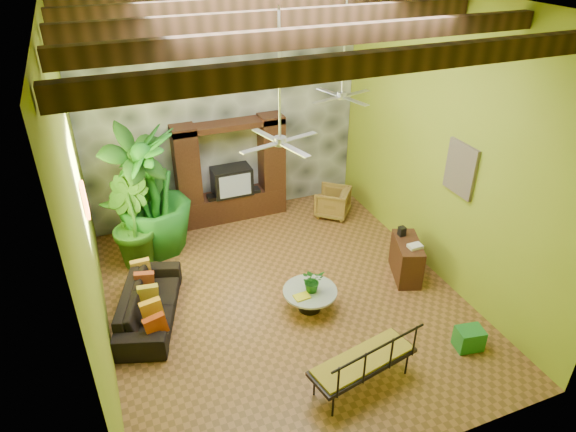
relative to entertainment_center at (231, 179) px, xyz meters
name	(u,v)px	position (x,y,z in m)	size (l,w,h in m)	color
ground	(284,298)	(0.00, -3.14, -0.97)	(7.00, 7.00, 0.00)	brown
ceiling	(282,0)	(0.00, -3.14, 4.03)	(6.00, 7.00, 0.02)	silver
back_wall	(222,106)	(0.00, 0.36, 1.53)	(6.00, 0.02, 5.00)	#8CA124
left_wall	(80,207)	(-3.00, -3.14, 1.53)	(0.02, 7.00, 5.00)	#8CA124
right_wall	(442,145)	(3.00, -3.14, 1.53)	(0.02, 7.00, 5.00)	#8CA124
stone_accent_wall	(223,107)	(0.00, 0.30, 1.53)	(5.98, 0.10, 4.98)	#3D4045
ceiling_beams	(282,18)	(0.00, -3.14, 3.81)	(5.95, 5.36, 0.22)	#3B2212
entertainment_center	(231,179)	(0.00, 0.00, 0.00)	(2.40, 0.55, 2.30)	#32190E
ceiling_fan_front	(280,128)	(-0.20, -3.54, 2.44)	(1.28, 1.28, 1.86)	silver
ceiling_fan_back	(342,84)	(1.60, -1.94, 2.44)	(1.28, 1.28, 1.86)	silver
wall_art_mask	(85,200)	(-2.96, -2.14, 1.13)	(0.06, 0.32, 0.55)	orange
wall_art_painting	(461,169)	(2.96, -3.74, 1.33)	(0.06, 0.70, 0.90)	#22537D
sofa	(149,304)	(-2.30, -2.79, -0.66)	(2.10, 0.82, 0.61)	black
wicker_armchair	(332,202)	(2.13, -0.77, -0.64)	(0.70, 0.72, 0.66)	olive
tall_plant_a	(140,192)	(-2.00, -0.64, 0.38)	(1.41, 0.96, 2.68)	#235A17
tall_plant_b	(130,222)	(-2.30, -1.00, -0.05)	(1.01, 0.81, 1.84)	#2E6A1C
tall_plant_c	(152,193)	(-1.79, -0.68, 0.32)	(1.44, 1.44, 2.57)	#1B681C
coffee_table	(310,297)	(0.31, -3.58, -0.71)	(0.94, 0.94, 0.40)	black
centerpiece_plant	(312,280)	(0.35, -3.59, -0.35)	(0.38, 0.33, 0.43)	#1D5E18
yellow_tray	(302,297)	(0.11, -3.70, -0.55)	(0.26, 0.19, 0.03)	yellow
iron_bench	(366,361)	(0.33, -5.48, -0.43)	(1.70, 0.90, 0.57)	black
side_console	(406,259)	(2.39, -3.38, -0.58)	(0.43, 0.95, 0.76)	#3D2313
green_bin	(469,338)	(2.27, -5.38, -0.78)	(0.42, 0.31, 0.36)	#1E7436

